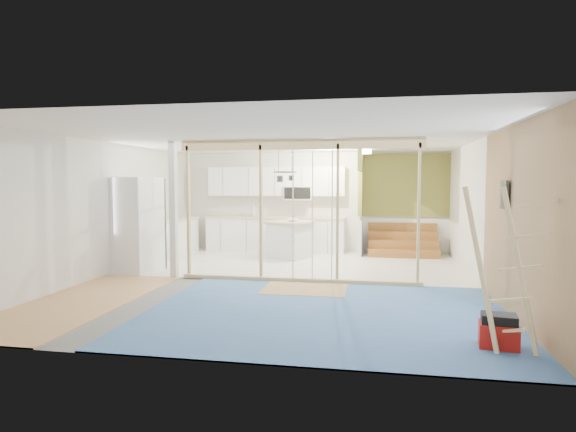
% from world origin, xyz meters
% --- Properties ---
extents(room, '(7.01, 8.01, 2.61)m').
position_xyz_m(room, '(0.00, 0.00, 1.30)').
color(room, slate).
rests_on(room, ground).
extents(floor_overlays, '(7.00, 8.00, 0.03)m').
position_xyz_m(floor_overlays, '(0.07, 0.06, 0.01)').
color(floor_overlays, silver).
rests_on(floor_overlays, room).
extents(stud_frame, '(4.66, 0.14, 2.60)m').
position_xyz_m(stud_frame, '(-0.27, -0.00, 1.61)').
color(stud_frame, '#CABB7B').
rests_on(stud_frame, room).
extents(base_cabinets, '(4.45, 2.24, 0.93)m').
position_xyz_m(base_cabinets, '(-1.61, 3.36, 0.47)').
color(base_cabinets, white).
rests_on(base_cabinets, room).
extents(upper_cabinets, '(3.60, 0.41, 0.85)m').
position_xyz_m(upper_cabinets, '(-0.84, 3.82, 1.82)').
color(upper_cabinets, white).
rests_on(upper_cabinets, room).
extents(green_partition, '(2.25, 1.51, 2.60)m').
position_xyz_m(green_partition, '(2.04, 3.66, 0.94)').
color(green_partition, olive).
rests_on(green_partition, room).
extents(pot_rack, '(0.52, 0.52, 0.72)m').
position_xyz_m(pot_rack, '(-0.31, 1.89, 2.00)').
color(pot_rack, black).
rests_on(pot_rack, room).
extents(sheathing_panel, '(0.02, 4.00, 2.60)m').
position_xyz_m(sheathing_panel, '(3.48, -2.00, 1.30)').
color(sheathing_panel, '#A07F56').
rests_on(sheathing_panel, room).
extents(electrical_panel, '(0.04, 0.30, 0.40)m').
position_xyz_m(electrical_panel, '(3.43, -1.40, 1.65)').
color(electrical_panel, '#38383D').
rests_on(electrical_panel, room).
extents(ceiling_light, '(0.32, 0.32, 0.08)m').
position_xyz_m(ceiling_light, '(1.40, 3.00, 2.54)').
color(ceiling_light, '#FFEABF').
rests_on(ceiling_light, room).
extents(fridge, '(0.99, 0.96, 1.93)m').
position_xyz_m(fridge, '(-3.11, 0.45, 0.96)').
color(fridge, white).
rests_on(fridge, room).
extents(island, '(1.22, 1.22, 0.90)m').
position_xyz_m(island, '(-0.33, 2.70, 0.45)').
color(island, silver).
rests_on(island, room).
extents(bowl, '(0.31, 0.31, 0.07)m').
position_xyz_m(bowl, '(-0.23, 2.57, 0.94)').
color(bowl, white).
rests_on(bowl, island).
extents(soap_bottle_a, '(0.14, 0.14, 0.33)m').
position_xyz_m(soap_bottle_a, '(-1.51, 3.78, 1.09)').
color(soap_bottle_a, silver).
rests_on(soap_bottle_a, base_cabinets).
extents(soap_bottle_b, '(0.13, 0.13, 0.21)m').
position_xyz_m(soap_bottle_b, '(0.70, 3.80, 1.04)').
color(soap_bottle_b, silver).
rests_on(soap_bottle_b, base_cabinets).
extents(toolbox, '(0.44, 0.36, 0.38)m').
position_xyz_m(toolbox, '(3.00, -3.06, 0.18)').
color(toolbox, '#A3130F').
rests_on(toolbox, room).
extents(ladder, '(0.93, 0.21, 1.77)m').
position_xyz_m(ladder, '(3.01, -3.20, 0.91)').
color(ladder, beige).
rests_on(ladder, room).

